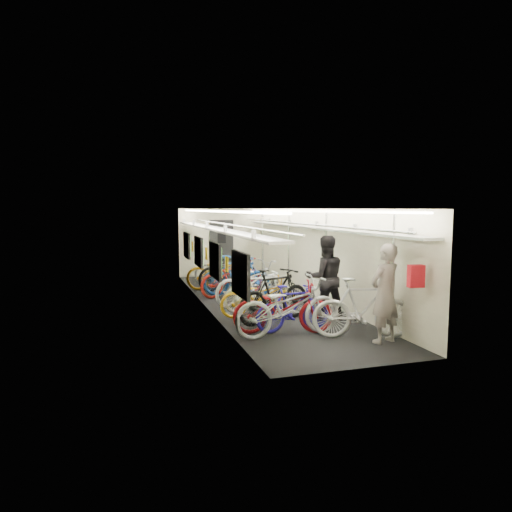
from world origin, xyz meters
TOP-DOWN VIEW (x-y plane):
  - train_car_shell at (-0.36, 0.71)m, footprint 10.00×10.00m
  - bicycle_0 at (-0.47, -3.02)m, footprint 2.19×0.91m
  - bicycle_1 at (-0.27, -2.75)m, footprint 1.58×0.52m
  - bicycle_2 at (-0.51, -2.81)m, footprint 2.04×1.12m
  - bicycle_3 at (-0.38, -1.96)m, footprint 2.00×1.24m
  - bicycle_4 at (-0.56, -1.43)m, footprint 1.81×0.77m
  - bicycle_5 at (-0.44, -1.08)m, footprint 1.71×0.59m
  - bicycle_6 at (-0.37, 0.00)m, footprint 2.20×1.43m
  - bicycle_7 at (-0.44, 1.02)m, footprint 1.95×1.19m
  - bicycle_8 at (-0.54, 1.15)m, footprint 2.13×1.34m
  - bicycle_9 at (-0.43, 2.05)m, footprint 1.95×0.84m
  - bicycle_10 at (-0.63, 2.17)m, footprint 2.16×1.14m
  - bicycle_11 at (0.80, -3.57)m, footprint 1.98×1.04m
  - bicycle_12 at (-0.30, 3.12)m, footprint 2.02×1.05m
  - passenger_near at (1.03, -3.91)m, footprint 0.75×0.61m
  - passenger_mid at (0.75, -2.02)m, footprint 0.98×0.81m
  - backpack at (1.25, -4.47)m, footprint 0.28×0.17m

SIDE VIEW (x-z plane):
  - bicycle_4 at x=-0.56m, z-range 0.00..0.93m
  - bicycle_1 at x=-0.27m, z-range 0.00..0.94m
  - bicycle_5 at x=-0.44m, z-range 0.00..1.01m
  - bicycle_12 at x=-0.30m, z-range 0.00..1.01m
  - bicycle_2 at x=-0.51m, z-range 0.00..1.02m
  - bicycle_8 at x=-0.54m, z-range 0.00..1.06m
  - bicycle_10 at x=-0.63m, z-range 0.00..1.08m
  - bicycle_6 at x=-0.37m, z-range 0.00..1.09m
  - bicycle_0 at x=-0.47m, z-range 0.00..1.12m
  - bicycle_7 at x=-0.44m, z-range 0.00..1.14m
  - bicycle_9 at x=-0.43m, z-range 0.00..1.14m
  - bicycle_11 at x=0.80m, z-range 0.00..1.14m
  - bicycle_3 at x=-0.38m, z-range 0.00..1.16m
  - passenger_near at x=1.03m, z-range 0.00..1.79m
  - passenger_mid at x=0.75m, z-range 0.00..1.83m
  - backpack at x=1.25m, z-range 1.09..1.47m
  - train_car_shell at x=-0.36m, z-range -3.34..6.66m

